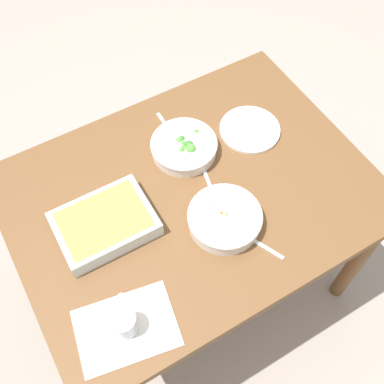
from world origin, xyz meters
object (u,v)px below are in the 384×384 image
baking_dish (105,223)px  spoon_by_broccoli (172,134)px  drink_cup (125,324)px  side_plate (250,129)px  stew_bowl (225,218)px  spoon_spare (124,313)px  spoon_by_stew (252,239)px  fork_on_table (207,178)px  broccoli_bowl (184,146)px

baking_dish → spoon_by_broccoli: baking_dish is taller
drink_cup → side_plate: drink_cup is taller
stew_bowl → spoon_spare: stew_bowl is taller
spoon_by_stew → fork_on_table: (-0.00, 0.27, -0.00)m
drink_cup → fork_on_table: size_ratio=0.48×
stew_bowl → fork_on_table: size_ratio=1.35×
baking_dish → spoon_by_broccoli: size_ratio=1.72×
baking_dish → drink_cup: 0.33m
spoon_by_stew → spoon_spare: bearing=-178.8°
spoon_by_stew → spoon_spare: (-0.45, -0.01, 0.00)m
side_plate → spoon_by_stew: side_plate is taller
spoon_by_broccoli → side_plate: bearing=-26.5°
baking_dish → fork_on_table: size_ratio=1.71×
spoon_spare → fork_on_table: spoon_spare is taller
stew_bowl → fork_on_table: bearing=76.5°
baking_dish → spoon_by_stew: baking_dish is taller
fork_on_table → spoon_by_broccoli: bearing=92.3°
baking_dish → side_plate: baking_dish is taller
side_plate → spoon_by_stew: bearing=-123.2°
drink_cup → spoon_by_stew: (0.46, 0.05, -0.03)m
baking_dish → broccoli_bowl: bearing=20.9°
side_plate → fork_on_table: bearing=-157.8°
baking_dish → side_plate: bearing=9.5°
drink_cup → side_plate: (0.71, 0.42, -0.03)m
side_plate → spoon_by_broccoli: 0.28m
stew_bowl → spoon_by_broccoli: size_ratio=1.36×
spoon_by_stew → spoon_by_broccoli: same height
broccoli_bowl → drink_cup: drink_cup is taller
side_plate → spoon_by_stew: 0.44m
baking_dish → spoon_by_stew: size_ratio=1.81×
broccoli_bowl → side_plate: (0.25, -0.04, -0.02)m
drink_cup → baking_dish: bearing=75.0°
broccoli_bowl → spoon_by_broccoli: (0.00, 0.09, -0.03)m
broccoli_bowl → spoon_spare: size_ratio=1.35×
fork_on_table → spoon_by_stew: bearing=-89.9°
baking_dish → spoon_spare: bearing=-104.7°
broccoli_bowl → stew_bowl: bearing=-95.9°
drink_cup → stew_bowl: bearing=19.0°
spoon_spare → fork_on_table: size_ratio=0.98×
broccoli_bowl → side_plate: bearing=-8.3°
broccoli_bowl → spoon_by_broccoli: size_ratio=1.34×
broccoli_bowl → drink_cup: bearing=-134.6°
broccoli_bowl → fork_on_table: 0.14m
drink_cup → spoon_spare: 0.05m
baking_dish → fork_on_table: 0.38m
broccoli_bowl → spoon_by_broccoli: broccoli_bowl is taller
stew_bowl → spoon_by_broccoli: 0.41m
baking_dish → fork_on_table: baking_dish is taller
spoon_spare → drink_cup: bearing=-107.2°
stew_bowl → side_plate: size_ratio=1.08×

